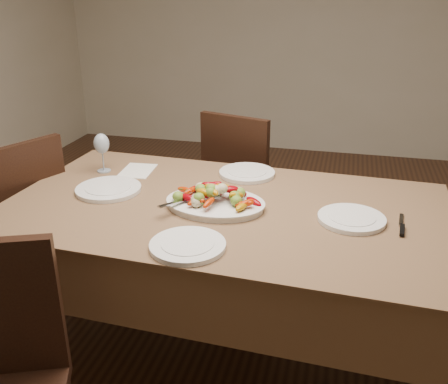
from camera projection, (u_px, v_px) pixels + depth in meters
name	position (u px, v px, depth m)	size (l,w,h in m)	color
floor	(244.00, 323.00, 2.57)	(6.00, 6.00, 0.00)	#381F11
wall_back	(312.00, 9.00, 4.72)	(5.00, 0.02, 2.80)	beige
dining_table	(224.00, 283.00, 2.24)	(1.84, 1.04, 0.76)	brown
chair_far	(249.00, 185.00, 3.06)	(0.42, 0.42, 0.95)	black
chair_left	(12.00, 227.00, 2.54)	(0.42, 0.42, 0.95)	black
serving_platter	(215.00, 205.00, 2.07)	(0.40, 0.30, 0.02)	white
roasted_vegetables	(215.00, 192.00, 2.05)	(0.33, 0.22, 0.09)	#790209
serving_spoon	(197.00, 198.00, 2.04)	(0.28, 0.06, 0.03)	#9EA0A8
plate_left	(109.00, 189.00, 2.23)	(0.29, 0.29, 0.02)	white
plate_right	(351.00, 219.00, 1.95)	(0.26, 0.26, 0.02)	white
plate_far	(247.00, 173.00, 2.42)	(0.27, 0.27, 0.02)	white
plate_near	(188.00, 246.00, 1.75)	(0.27, 0.27, 0.02)	white
wine_glass	(102.00, 152.00, 2.43)	(0.08, 0.08, 0.20)	#8C99A5
menu_card	(137.00, 171.00, 2.48)	(0.15, 0.21, 0.00)	silver
table_knife	(402.00, 226.00, 1.90)	(0.02, 0.20, 0.01)	#9EA0A8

